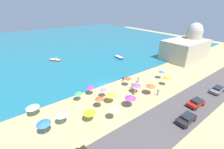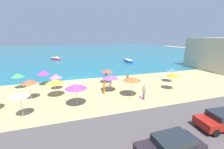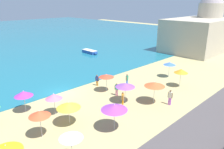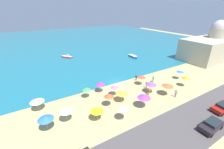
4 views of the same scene
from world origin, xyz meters
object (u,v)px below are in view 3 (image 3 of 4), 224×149
(beach_umbrella_4, at_px, (69,105))
(bather_3, at_px, (127,79))
(beach_umbrella_9, at_px, (71,135))
(bather_4, at_px, (123,98))
(beach_umbrella_2, at_px, (170,64))
(bather_1, at_px, (97,80))
(harbor_fortress, at_px, (201,31))
(beach_umbrella_6, at_px, (23,94))
(bather_2, at_px, (170,96))
(beach_umbrella_0, at_px, (6,149))
(skiff_nearshore, at_px, (90,52))
(beach_umbrella_7, at_px, (181,71))
(beach_umbrella_1, at_px, (39,114))
(beach_umbrella_15, at_px, (106,76))
(bather_0, at_px, (117,88))
(beach_umbrella_14, at_px, (125,85))
(beach_umbrella_11, at_px, (114,107))
(beach_umbrella_13, at_px, (54,96))
(beach_umbrella_10, at_px, (155,84))

(beach_umbrella_4, xyz_separation_m, bather_3, (11.38, 2.87, -1.07))
(beach_umbrella_9, distance_m, bather_4, 9.82)
(beach_umbrella_2, distance_m, bather_1, 11.35)
(harbor_fortress, bearing_deg, bather_1, -178.91)
(beach_umbrella_6, distance_m, bather_4, 10.45)
(beach_umbrella_4, distance_m, bather_2, 11.33)
(beach_umbrella_2, bearing_deg, beach_umbrella_0, -173.26)
(beach_umbrella_4, relative_size, skiff_nearshore, 0.57)
(beach_umbrella_4, height_order, beach_umbrella_7, beach_umbrella_7)
(beach_umbrella_1, bearing_deg, bather_2, -18.46)
(bather_3, bearing_deg, bather_1, 137.38)
(beach_umbrella_1, relative_size, beach_umbrella_15, 1.07)
(beach_umbrella_0, height_order, beach_umbrella_4, beach_umbrella_4)
(beach_umbrella_4, distance_m, beach_umbrella_9, 5.40)
(beach_umbrella_7, relative_size, beach_umbrella_15, 1.09)
(beach_umbrella_2, distance_m, bather_0, 10.63)
(bather_1, bearing_deg, beach_umbrella_15, -100.37)
(beach_umbrella_0, xyz_separation_m, harbor_fortress, (47.55, 8.57, 2.55))
(beach_umbrella_4, distance_m, beach_umbrella_14, 7.31)
(harbor_fortress, bearing_deg, skiff_nearshore, 144.54)
(bather_1, bearing_deg, beach_umbrella_11, -122.76)
(bather_2, xyz_separation_m, skiff_nearshore, (9.44, 25.94, -0.62))
(beach_umbrella_11, distance_m, bather_4, 4.78)
(beach_umbrella_7, distance_m, beach_umbrella_13, 16.94)
(beach_umbrella_2, height_order, beach_umbrella_6, same)
(beach_umbrella_1, height_order, beach_umbrella_2, beach_umbrella_1)
(bather_1, relative_size, bather_2, 0.87)
(beach_umbrella_2, bearing_deg, beach_umbrella_7, -126.24)
(beach_umbrella_14, xyz_separation_m, bather_3, (4.09, 3.34, -1.19))
(beach_umbrella_10, distance_m, beach_umbrella_13, 10.97)
(beach_umbrella_11, bearing_deg, skiff_nearshore, 55.21)
(beach_umbrella_11, height_order, bather_0, beach_umbrella_11)
(beach_umbrella_15, bearing_deg, beach_umbrella_10, -76.47)
(bather_3, height_order, harbor_fortress, harbor_fortress)
(beach_umbrella_4, distance_m, bather_1, 10.15)
(beach_umbrella_1, bearing_deg, beach_umbrella_2, 1.93)
(bather_0, bearing_deg, beach_umbrella_14, -107.95)
(skiff_nearshore, bearing_deg, bather_3, -114.36)
(beach_umbrella_9, bearing_deg, beach_umbrella_10, 7.52)
(beach_umbrella_10, relative_size, bather_2, 1.44)
(beach_umbrella_10, distance_m, bather_0, 4.89)
(beach_umbrella_15, bearing_deg, beach_umbrella_7, -35.44)
(beach_umbrella_6, distance_m, harbor_fortress, 43.12)
(beach_umbrella_2, relative_size, bather_3, 1.46)
(beach_umbrella_7, distance_m, beach_umbrella_14, 9.08)
(beach_umbrella_15, distance_m, harbor_fortress, 33.40)
(beach_umbrella_14, distance_m, beach_umbrella_15, 3.87)
(beach_umbrella_1, xyz_separation_m, beach_umbrella_11, (5.26, -3.56, 0.01))
(beach_umbrella_15, relative_size, bather_3, 1.43)
(bather_0, relative_size, bather_4, 0.94)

